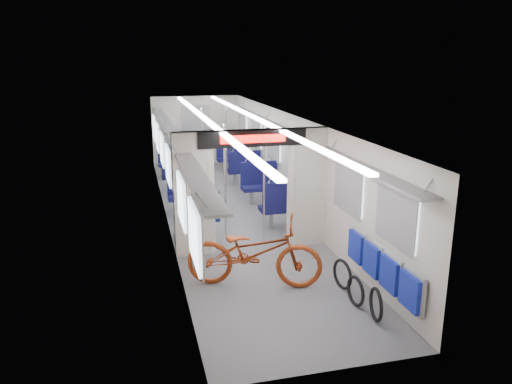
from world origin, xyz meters
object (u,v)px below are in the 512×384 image
seat_bay_near_left (192,201)px  seat_bay_far_left (176,165)px  stanchion_near_left (225,181)px  stanchion_near_right (264,185)px  stanchion_far_left (203,152)px  bike_hoop_c (342,276)px  stanchion_far_right (226,152)px  bike_hoop_a (376,306)px  seat_bay_far_right (237,160)px  seat_bay_near_right (270,190)px  bicycle (254,252)px  bike_hoop_b (356,293)px  flip_bench (382,267)px

seat_bay_near_left → seat_bay_far_left: 3.76m
stanchion_near_left → stanchion_near_right: 0.85m
stanchion_near_left → stanchion_far_left: 3.15m
bike_hoop_c → stanchion_far_right: size_ratio=0.22×
bike_hoop_a → seat_bay_far_right: seat_bay_far_right is taller
stanchion_near_right → seat_bay_near_right: bearing=70.1°
seat_bay_far_left → stanchion_far_right: (1.20, -1.56, 0.61)m
bicycle → stanchion_near_left: 2.50m
bike_hoop_c → stanchion_near_right: bearing=105.3°
bike_hoop_b → seat_bay_far_right: seat_bay_far_right is taller
bike_hoop_c → stanchion_far_right: bearing=97.0°
flip_bench → bike_hoop_b: bearing=179.9°
seat_bay_far_left → stanchion_near_left: stanchion_near_left is taller
stanchion_far_left → seat_bay_near_left: bearing=-104.4°
bike_hoop_b → bike_hoop_c: 0.57m
bike_hoop_c → stanchion_near_left: bearing=114.7°
bicycle → bike_hoop_c: 1.45m
seat_bay_far_left → bike_hoop_c: bearing=-75.6°
bicycle → bike_hoop_b: size_ratio=4.64×
bicycle → seat_bay_far_right: size_ratio=1.03×
bike_hoop_a → bike_hoop_c: (-0.05, 1.03, 0.00)m
seat_bay_near_right → seat_bay_far_right: 3.72m
seat_bay_near_left → stanchion_near_left: stanchion_near_left is taller
bike_hoop_c → stanchion_near_left: size_ratio=0.22×
stanchion_near_right → seat_bay_far_left: bearing=104.0°
bike_hoop_a → stanchion_far_right: 7.07m
bike_hoop_b → seat_bay_far_left: (-1.89, 8.06, 0.33)m
stanchion_far_right → bike_hoop_a: bearing=-83.6°
seat_bay_near_right → stanchion_far_left: (-1.28, 2.01, 0.58)m
bike_hoop_a → seat_bay_far_left: size_ratio=0.24×
stanchion_near_left → stanchion_far_right: 3.10m
seat_bay_near_left → seat_bay_far_left: size_ratio=1.00×
seat_bay_far_right → stanchion_near_left: 5.07m
bike_hoop_a → stanchion_near_left: (-1.39, 3.93, 0.93)m
bicycle → flip_bench: (1.69, -1.03, 0.01)m
seat_bay_near_left → stanchion_far_right: stanchion_far_right is taller
seat_bay_far_right → stanchion_far_left: size_ratio=0.92×
bike_hoop_a → stanchion_far_left: size_ratio=0.21×
bicycle → flip_bench: bicycle is taller
seat_bay_near_left → stanchion_far_right: (1.20, 2.20, 0.61)m
bicycle → stanchion_far_right: 5.54m
seat_bay_far_right → stanchion_far_left: 2.22m
flip_bench → bike_hoop_c: size_ratio=4.32×
bicycle → seat_bay_far_left: bicycle is taller
bike_hoop_b → seat_bay_near_left: seat_bay_near_left is taller
seat_bay_near_left → seat_bay_far_right: size_ratio=0.96×
flip_bench → seat_bay_near_right: size_ratio=0.96×
stanchion_near_left → seat_bay_near_right: bearing=41.8°
flip_bench → bicycle: bearing=148.8°
seat_bay_far_left → stanchion_far_right: bearing=-52.5°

